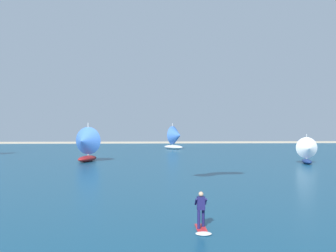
# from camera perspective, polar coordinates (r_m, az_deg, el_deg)

# --- Properties ---
(ocean) EXTENTS (160.00, 90.00, 0.10)m
(ocean) POSITION_cam_1_polar(r_m,az_deg,el_deg) (52.18, -2.28, -4.96)
(ocean) COLOR navy
(ocean) RESTS_ON ground
(kitesurfer) EXTENTS (0.71, 1.96, 1.67)m
(kitesurfer) POSITION_cam_1_polar(r_m,az_deg,el_deg) (18.24, 4.81, -12.73)
(kitesurfer) COLOR red
(kitesurfer) RESTS_ON ocean
(sailboat_leading) EXTENTS (4.38, 4.19, 4.88)m
(sailboat_leading) POSITION_cam_1_polar(r_m,az_deg,el_deg) (74.84, 1.14, -1.62)
(sailboat_leading) COLOR silver
(sailboat_leading) RESTS_ON ocean
(sailboat_mid_left) EXTENTS (3.86, 4.35, 4.89)m
(sailboat_mid_left) POSITION_cam_1_polar(r_m,az_deg,el_deg) (50.44, -11.75, -2.54)
(sailboat_mid_left) COLOR maroon
(sailboat_mid_left) RESTS_ON ocean
(sailboat_anchored_offshore) EXTENTS (2.68, 3.10, 3.53)m
(sailboat_anchored_offshore) POSITION_cam_1_polar(r_m,az_deg,el_deg) (49.82, 19.33, -3.30)
(sailboat_anchored_offshore) COLOR navy
(sailboat_anchored_offshore) RESTS_ON ocean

